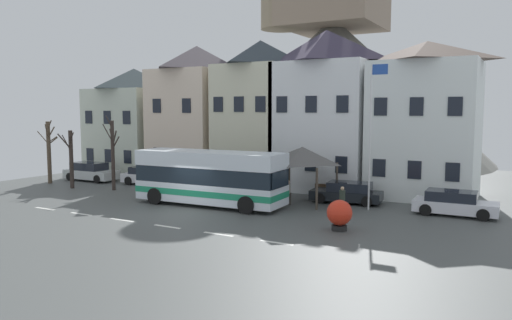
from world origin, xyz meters
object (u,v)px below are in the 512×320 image
object	(u,v)px
hilltop_castle	(332,85)
flagpole	(371,127)
bus_shelter	(302,156)
transit_bus	(210,178)
townhouse_02	(260,112)
townhouse_04	(425,120)
parked_car_02	(454,203)
bare_tree_02	(49,151)
harbour_buoy	(339,214)
bare_tree_01	(113,153)
pedestrian_01	(288,192)
townhouse_01	(197,112)
townhouse_00	(135,121)
parked_car_00	(150,176)
pedestrian_00	(342,197)
bare_tree_00	(71,157)
townhouse_03	(326,111)
parked_car_01	(347,193)
public_bench	(327,191)
parked_car_03	(91,172)

from	to	relation	value
hilltop_castle	flagpole	bearing A→B (deg)	-64.81
hilltop_castle	bus_shelter	distance (m)	26.41
transit_bus	townhouse_02	bearing A→B (deg)	98.21
townhouse_04	flagpole	xyz separation A→B (m)	(-1.80, -5.82, -0.30)
parked_car_02	bare_tree_02	bearing A→B (deg)	-175.91
harbour_buoy	bare_tree_01	distance (m)	18.43
harbour_buoy	pedestrian_01	bearing A→B (deg)	136.78
townhouse_01	harbour_buoy	bearing A→B (deg)	-35.26
bus_shelter	parked_car_02	size ratio (longest dim) A/B	0.83
townhouse_00	parked_car_00	xyz separation A→B (m)	(6.11, -5.08, -4.02)
pedestrian_00	bare_tree_00	bearing A→B (deg)	-175.37
parked_car_02	pedestrian_01	world-z (taller)	pedestrian_01
townhouse_01	flagpole	size ratio (longest dim) A/B	1.33
townhouse_02	townhouse_03	distance (m)	5.62
bus_shelter	bare_tree_01	xyz separation A→B (m)	(-13.58, -2.24, -0.22)
pedestrian_00	bare_tree_02	bearing A→B (deg)	-178.17
parked_car_01	flagpole	bearing A→B (deg)	134.27
pedestrian_01	bare_tree_00	xyz separation A→B (m)	(-16.44, -2.03, 1.50)
townhouse_00	public_bench	bearing A→B (deg)	-11.26
townhouse_01	townhouse_02	world-z (taller)	townhouse_02
parked_car_03	pedestrian_01	distance (m)	18.34
townhouse_01	pedestrian_00	bearing A→B (deg)	-26.54
hilltop_castle	parked_car_02	distance (m)	30.06
transit_bus	parked_car_00	distance (m)	9.90
pedestrian_00	bare_tree_00	distance (m)	20.09
parked_car_01	parked_car_03	bearing A→B (deg)	-4.31
townhouse_04	bus_shelter	xyz separation A→B (m)	(-6.12, -5.55, -2.12)
townhouse_01	parked_car_02	distance (m)	22.31
townhouse_04	harbour_buoy	size ratio (longest dim) A/B	6.87
parked_car_02	public_bench	size ratio (longest dim) A/B	2.50
townhouse_02	parked_car_02	distance (m)	16.60
townhouse_00	townhouse_03	distance (m)	18.65
townhouse_00	flagpole	bearing A→B (deg)	-15.26
parked_car_01	public_bench	world-z (taller)	parked_car_01
parked_car_03	bare_tree_00	size ratio (longest dim) A/B	1.09
townhouse_01	bare_tree_01	bearing A→B (deg)	-98.29
bare_tree_00	townhouse_00	bearing A→B (deg)	104.52
townhouse_00	townhouse_01	world-z (taller)	townhouse_01
townhouse_03	townhouse_04	xyz separation A→B (m)	(6.76, 0.10, -0.60)
bus_shelter	parked_car_01	world-z (taller)	bus_shelter
bare_tree_01	parked_car_03	bearing A→B (deg)	153.29
townhouse_02	bare_tree_00	distance (m)	14.39
bus_shelter	pedestrian_01	distance (m)	2.43
townhouse_01	townhouse_03	world-z (taller)	townhouse_03
townhouse_04	flagpole	size ratio (longest dim) A/B	1.22
public_bench	parked_car_03	bearing A→B (deg)	-174.61
townhouse_02	pedestrian_01	xyz separation A→B (m)	(5.81, -7.11, -4.72)
transit_bus	pedestrian_01	size ratio (longest dim) A/B	6.23
townhouse_03	townhouse_02	bearing A→B (deg)	174.08
townhouse_00	townhouse_01	xyz separation A→B (m)	(6.91, 0.06, 0.79)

